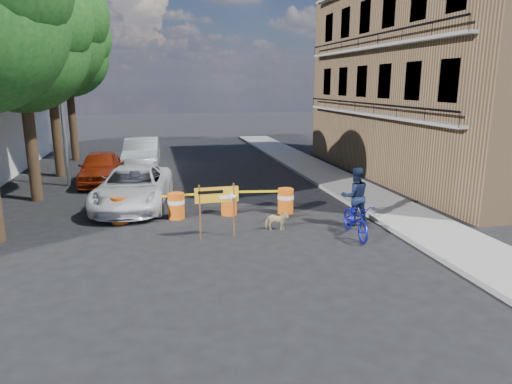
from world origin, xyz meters
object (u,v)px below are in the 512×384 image
barrel_far_left (120,209)px  detour_sign (222,199)px  barrel_far_right (286,200)px  barrel_mid_right (229,202)px  dog (277,221)px  bicycle (357,204)px  pedestrian (355,196)px  suv_white (133,187)px  barrel_mid_left (176,205)px  sedan_silver (142,153)px  sedan_red (100,168)px

barrel_far_left → detour_sign: bearing=-36.2°
barrel_far_left → barrel_far_right: 5.74m
barrel_mid_right → dog: 2.42m
barrel_mid_right → barrel_far_right: same height
barrel_mid_right → bicycle: size_ratio=0.44×
barrel_mid_right → dog: (1.18, -2.11, -0.16)m
barrel_mid_right → pedestrian: pedestrian is taller
pedestrian → bicycle: 1.16m
bicycle → suv_white: size_ratio=0.37×
barrel_far_left → barrel_mid_left: (1.87, 0.09, 0.00)m
pedestrian → dog: 2.72m
barrel_far_left → suv_white: 2.09m
barrel_far_left → barrel_mid_right: 3.73m
bicycle → sedan_silver: (-6.53, 13.11, -0.17)m
bicycle → sedan_red: size_ratio=0.46×
sedan_silver → dog: bearing=-67.7°
barrel_far_left → suv_white: size_ratio=0.17×
barrel_mid_left → barrel_mid_right: (1.85, 0.09, 0.00)m
bicycle → dog: 2.55m
barrel_mid_left → bicycle: bearing=-30.6°
barrel_far_right → barrel_mid_right: bearing=172.5°
sedan_silver → sedan_red: bearing=-115.1°
barrel_far_left → dog: 5.28m
barrel_far_right → bicycle: bearing=-64.9°
dog → sedan_red: size_ratio=0.17×
sedan_red → sedan_silver: bearing=62.6°
barrel_mid_left → detour_sign: (1.25, -2.37, 0.75)m
barrel_far_left → dog: (4.91, -1.93, -0.16)m
dog → sedan_red: sedan_red is taller
barrel_mid_right → detour_sign: size_ratio=0.53×
barrel_mid_right → sedan_silver: 10.42m
pedestrian → dog: (-2.64, 0.00, -0.65)m
barrel_mid_left → barrel_mid_right: same height
detour_sign → suv_white: (-2.72, 4.31, -0.47)m
suv_white → sedan_silver: bearing=96.3°
dog → sedan_red: (-6.14, 8.57, 0.44)m
barrel_mid_left → barrel_far_right: 3.87m
dog → sedan_silver: 12.80m
pedestrian → suv_white: bearing=-24.6°
barrel_far_left → dog: barrel_far_left is taller
barrel_far_left → sedan_silver: (0.58, 10.11, 0.37)m
barrel_far_right → bicycle: bicycle is taller
suv_white → sedan_silver: sedan_silver is taller
barrel_far_left → dog: bearing=-21.5°
dog → barrel_mid_left: bearing=72.1°
barrel_far_right → sedan_red: size_ratio=0.20×
bicycle → suv_white: (-6.71, 5.04, -0.26)m
detour_sign → sedan_silver: (-2.54, 12.39, -0.39)m
dog → suv_white: 6.02m
barrel_far_left → barrel_far_right: bearing=-0.8°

